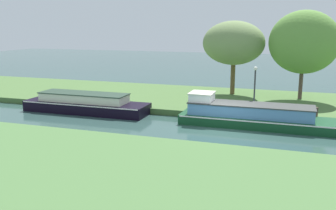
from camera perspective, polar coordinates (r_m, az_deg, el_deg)
ground_plane at (r=21.69m, az=8.26°, el=-3.60°), size 120.00×120.00×0.00m
riverbank_far at (r=28.38m, az=10.82°, el=0.45°), size 72.00×10.00×0.40m
riverbank_near at (r=13.37m, az=1.13°, el=-12.76°), size 72.00×10.00×0.40m
forest_barge at (r=22.48m, az=13.18°, el=-1.65°), size 9.76×2.27×1.84m
black_narrowboat at (r=26.00m, az=-12.47°, el=0.17°), size 8.70×2.21×1.33m
willow_tree_left at (r=29.85m, az=9.98°, el=9.29°), size 4.82×4.01×5.77m
willow_tree_centre at (r=29.00m, az=20.04°, el=8.98°), size 4.97×3.53×6.50m
lamp_post at (r=24.00m, az=13.11°, el=3.18°), size 0.24×0.24×2.91m
mooring_post_near at (r=23.71m, az=21.72°, el=-1.15°), size 0.16×0.16×0.69m
mooring_post_far at (r=23.67m, az=16.06°, el=-0.70°), size 0.18×0.18×0.75m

